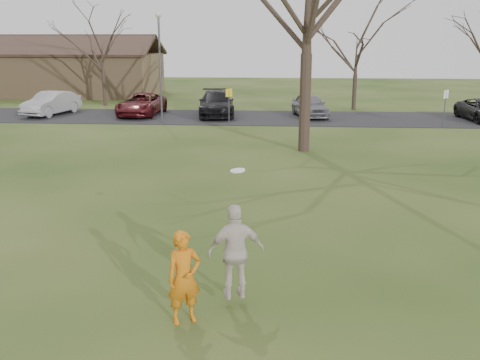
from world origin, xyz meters
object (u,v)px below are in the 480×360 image
at_px(player_defender, 184,277).
at_px(car_3, 216,103).
at_px(building, 42,72).
at_px(car_1, 51,103).
at_px(catching_play, 236,252).
at_px(car_2, 141,104).
at_px(car_4, 310,105).
at_px(lamp_post, 160,54).

distance_m(player_defender, car_3, 25.93).
height_order(player_defender, car_3, player_defender).
distance_m(car_3, building, 20.96).
height_order(car_1, car_3, car_3).
height_order(player_defender, car_1, player_defender).
relative_size(car_3, catching_play, 2.21).
xyz_separation_m(car_2, car_3, (4.82, 0.12, 0.08)).
bearing_deg(car_1, car_4, 14.67).
height_order(car_3, building, building).
relative_size(car_2, car_3, 0.93).
xyz_separation_m(car_2, lamp_post, (1.97, -2.96, 3.24)).
bearing_deg(car_1, catching_play, -47.34).
bearing_deg(car_1, building, 129.00).
bearing_deg(catching_play, player_defender, -143.48).
bearing_deg(car_3, car_2, 174.71).
xyz_separation_m(player_defender, car_4, (3.42, 25.79, -0.09)).
height_order(player_defender, lamp_post, lamp_post).
height_order(player_defender, building, building).
bearing_deg(player_defender, car_3, 66.97).
bearing_deg(car_4, car_3, 167.96).
relative_size(building, lamp_post, 3.29).
height_order(car_1, car_2, car_1).
relative_size(car_3, lamp_post, 0.85).
height_order(car_2, lamp_post, lamp_post).
xyz_separation_m(car_3, car_4, (5.91, -0.02, -0.07)).
xyz_separation_m(car_4, catching_play, (-2.57, -25.15, 0.34)).
relative_size(car_4, lamp_post, 0.66).
distance_m(car_4, building, 25.97).
height_order(catching_play, lamp_post, lamp_post).
distance_m(car_2, lamp_post, 4.81).
bearing_deg(car_2, building, 136.36).
xyz_separation_m(building, lamp_post, (14.00, -15.50, 2.04)).
distance_m(car_2, building, 17.42).
bearing_deg(car_4, car_1, 169.66).
height_order(building, lamp_post, lamp_post).
bearing_deg(catching_play, building, 118.25).
bearing_deg(car_4, player_defender, -109.38).
relative_size(car_2, car_4, 1.20).
bearing_deg(building, player_defender, -63.15).
bearing_deg(car_1, player_defender, -49.46).
bearing_deg(car_1, car_3, 15.62).
distance_m(car_1, car_2, 5.81).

